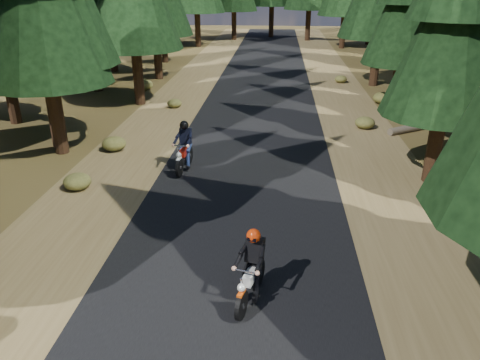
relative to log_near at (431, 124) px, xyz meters
The scene contains 8 objects.
ground 13.27m from the log_near, 126.43° to the right, with size 120.00×120.00×0.00m, color #443518.
road 9.71m from the log_near, 144.24° to the right, with size 6.00×100.00×0.01m, color black.
shoulder_l 13.71m from the log_near, 155.55° to the right, with size 3.20×100.00×0.01m, color brown.
shoulder_r 6.55m from the log_near, 120.01° to the right, with size 3.20×100.00×0.01m, color brown.
log_near is the anchor object (origin of this frame).
understory_shrubs 7.72m from the log_near, 158.17° to the right, with size 15.17×28.89×0.64m.
rider_lead 14.90m from the log_near, 119.59° to the right, with size 0.97×1.87×1.60m.
rider_follow 11.69m from the log_near, 149.68° to the right, with size 0.74×1.98×1.72m.
Camera 1 is at (0.94, -10.22, 6.17)m, focal length 35.00 mm.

